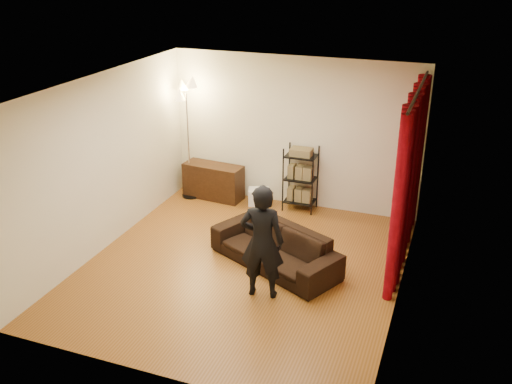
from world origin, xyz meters
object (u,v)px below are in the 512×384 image
at_px(media_cabinet, 213,181).
at_px(floor_lamp, 188,141).
at_px(person, 262,242).
at_px(sofa, 275,247).
at_px(wire_shelf, 300,179).
at_px(storage_boxes, 258,197).

bearing_deg(media_cabinet, floor_lamp, -160.42).
height_order(person, media_cabinet, person).
bearing_deg(sofa, media_cabinet, 159.45).
distance_m(media_cabinet, wire_shelf, 1.69).
distance_m(storage_boxes, floor_lamp, 1.64).
bearing_deg(wire_shelf, media_cabinet, -173.79).
bearing_deg(floor_lamp, storage_boxes, 4.02).
bearing_deg(storage_boxes, floor_lamp, -175.98).
height_order(sofa, floor_lamp, floor_lamp).
height_order(sofa, wire_shelf, wire_shelf).
bearing_deg(wire_shelf, person, -79.69).
xyz_separation_m(person, wire_shelf, (-0.30, 2.86, -0.21)).
relative_size(media_cabinet, storage_boxes, 3.06).
height_order(sofa, person, person).
bearing_deg(person, media_cabinet, -63.75).
height_order(media_cabinet, storage_boxes, media_cabinet).
xyz_separation_m(sofa, media_cabinet, (-1.89, 2.00, 0.03)).
bearing_deg(floor_lamp, wire_shelf, 4.55).
relative_size(media_cabinet, floor_lamp, 0.50).
bearing_deg(sofa, storage_boxes, 142.58).
relative_size(person, wire_shelf, 1.37).
xyz_separation_m(sofa, person, (0.09, -0.80, 0.51)).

